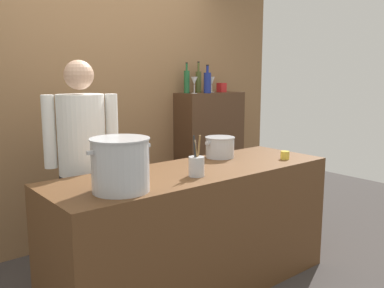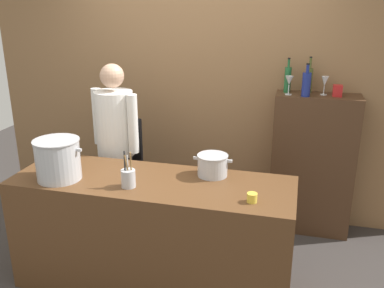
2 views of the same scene
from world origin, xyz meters
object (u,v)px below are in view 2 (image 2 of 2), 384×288
Objects in this scene: stockpot_large at (58,160)px; stockpot_small at (213,165)px; chef at (116,140)px; spice_tin_red at (337,91)px; wine_bottle_green at (288,79)px; utensil_crock at (128,178)px; butter_jar at (252,198)px; wine_bottle_cobalt at (306,84)px; wine_bottle_olive at (309,80)px; wine_glass_tall at (325,82)px; wine_glass_wide at (289,81)px.

stockpot_large is 1.16m from stockpot_small.
chef is 2.03m from spice_tin_red.
wine_bottle_green reaches higher than chef.
chef reaches higher than spice_tin_red.
utensil_crock is 2.71× the size of spice_tin_red.
utensil_crock is 3.90× the size of butter_jar.
stockpot_large is at bearing 179.54° from utensil_crock.
wine_bottle_green is at bearing 53.61° from utensil_crock.
utensil_crock is 0.93× the size of wine_bottle_cobalt.
wine_bottle_olive is (1.65, 0.65, 0.52)m from chef.
wine_bottle_olive reaches higher than spice_tin_red.
wine_bottle_olive is 0.28m from spice_tin_red.
butter_jar is 1.54m from spice_tin_red.
wine_bottle_green reaches higher than utensil_crock.
chef is 9.83× the size of wine_glass_tall.
stockpot_large is 2.44m from spice_tin_red.
wine_glass_tall is at bearing -25.41° from wine_bottle_olive.
utensil_crock is 1.94m from wine_bottle_olive.
spice_tin_red is (1.46, 1.32, 0.44)m from utensil_crock.
butter_jar is 0.41× the size of wine_glass_tall.
chef is 23.71× the size of butter_jar.
butter_jar is 1.42m from wine_glass_wide.
stockpot_large is 1.26× the size of wine_bottle_green.
stockpot_small is 2.98× the size of spice_tin_red.
utensil_crock reaches higher than butter_jar.
chef is at bearing 81.32° from stockpot_large.
chef reaches higher than utensil_crock.
wine_bottle_cobalt is at bearing 35.48° from stockpot_large.
wine_bottle_cobalt is (1.19, 1.25, 0.50)m from utensil_crock.
butter_jar is at bearing -47.13° from stockpot_small.
wine_bottle_cobalt is at bearing -97.37° from wine_bottle_olive.
wine_glass_wide is at bearing -166.80° from wine_glass_tall.
wine_glass_wide is (0.15, 1.30, 0.55)m from butter_jar.
wine_glass_wide is 0.43m from spice_tin_red.
wine_bottle_cobalt is 0.17m from wine_bottle_olive.
stockpot_small is 1.76× the size of wine_glass_wide.
wine_glass_wide is (1.60, 1.28, 0.43)m from stockpot_large.
utensil_crock is at bearing -133.58° from wine_bottle_cobalt.
butter_jar is at bearing -102.60° from wine_bottle_olive.
spice_tin_red is at bearing -16.95° from wine_glass_tall.
utensil_crock reaches higher than stockpot_small.
chef is 1.07m from stockpot_small.
wine_glass_tall reaches higher than spice_tin_red.
wine_bottle_green is at bearing 65.00° from stockpot_small.
chef is at bearing -157.27° from wine_bottle_green.
wine_bottle_olive reaches higher than butter_jar.
wine_bottle_green is (1.46, 0.61, 0.52)m from chef.
chef is 1.67m from wine_bottle_green.
wine_bottle_green reaches higher than stockpot_small.
spice_tin_red is (0.44, -0.06, -0.07)m from wine_bottle_green.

